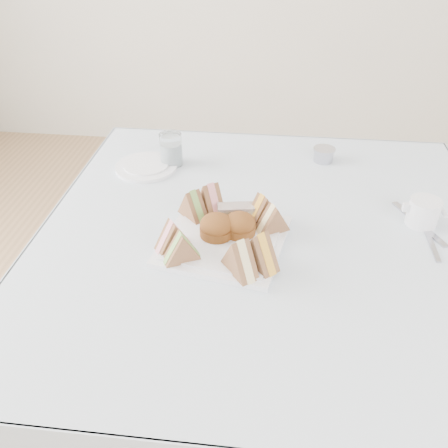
# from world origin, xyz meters

# --- Properties ---
(floor) EXTENTS (4.00, 4.00, 0.00)m
(floor) POSITION_xyz_m (0.00, 0.00, 0.00)
(floor) COLOR #9E7751
(floor) RESTS_ON ground
(table) EXTENTS (0.90, 0.90, 0.74)m
(table) POSITION_xyz_m (0.00, 0.00, 0.37)
(table) COLOR brown
(table) RESTS_ON floor
(tablecloth) EXTENTS (1.02, 1.02, 0.01)m
(tablecloth) POSITION_xyz_m (0.00, 0.00, 0.74)
(tablecloth) COLOR silver
(tablecloth) RESTS_ON table
(serving_plate) EXTENTS (0.29, 0.29, 0.01)m
(serving_plate) POSITION_xyz_m (-0.09, -0.05, 0.75)
(serving_plate) COLOR white
(serving_plate) RESTS_ON tablecloth
(sandwich_fl_a) EXTENTS (0.08, 0.07, 0.07)m
(sandwich_fl_a) POSITION_xyz_m (-0.19, -0.10, 0.79)
(sandwich_fl_a) COLOR #955D3A
(sandwich_fl_a) RESTS_ON serving_plate
(sandwich_fl_b) EXTENTS (0.08, 0.06, 0.07)m
(sandwich_fl_b) POSITION_xyz_m (-0.17, -0.13, 0.79)
(sandwich_fl_b) COLOR #955D3A
(sandwich_fl_b) RESTS_ON serving_plate
(sandwich_fr_a) EXTENTS (0.09, 0.09, 0.08)m
(sandwich_fr_a) POSITION_xyz_m (-0.01, -0.13, 0.80)
(sandwich_fr_a) COLOR #955D3A
(sandwich_fr_a) RESTS_ON serving_plate
(sandwich_fr_b) EXTENTS (0.08, 0.09, 0.07)m
(sandwich_fr_b) POSITION_xyz_m (-0.05, -0.16, 0.80)
(sandwich_fr_b) COLOR #955D3A
(sandwich_fr_b) RESTS_ON serving_plate
(sandwich_bl_a) EXTENTS (0.08, 0.08, 0.07)m
(sandwich_bl_a) POSITION_xyz_m (-0.17, 0.02, 0.79)
(sandwich_bl_a) COLOR #955D3A
(sandwich_bl_a) RESTS_ON serving_plate
(sandwich_bl_b) EXTENTS (0.08, 0.09, 0.07)m
(sandwich_bl_b) POSITION_xyz_m (-0.13, 0.05, 0.80)
(sandwich_bl_b) COLOR #955D3A
(sandwich_bl_b) RESTS_ON serving_plate
(sandwich_br_a) EXTENTS (0.08, 0.07, 0.07)m
(sandwich_br_a) POSITION_xyz_m (0.01, -0.01, 0.79)
(sandwich_br_a) COLOR #955D3A
(sandwich_br_a) RESTS_ON serving_plate
(sandwich_br_b) EXTENTS (0.08, 0.08, 0.07)m
(sandwich_br_b) POSITION_xyz_m (-0.02, 0.02, 0.79)
(sandwich_br_b) COLOR #955D3A
(sandwich_br_b) RESTS_ON serving_plate
(scone_left) EXTENTS (0.08, 0.08, 0.05)m
(scone_left) POSITION_xyz_m (-0.11, -0.05, 0.78)
(scone_left) COLOR brown
(scone_left) RESTS_ON serving_plate
(scone_right) EXTENTS (0.08, 0.08, 0.05)m
(scone_right) POSITION_xyz_m (-0.06, -0.03, 0.78)
(scone_right) COLOR brown
(scone_right) RESTS_ON serving_plate
(pastry_slice) EXTENTS (0.09, 0.05, 0.04)m
(pastry_slice) POSITION_xyz_m (-0.07, 0.02, 0.78)
(pastry_slice) COLOR #BDB08B
(pastry_slice) RESTS_ON serving_plate
(side_plate) EXTENTS (0.20, 0.20, 0.01)m
(side_plate) POSITION_xyz_m (-0.34, 0.25, 0.75)
(side_plate) COLOR white
(side_plate) RESTS_ON tablecloth
(water_glass) EXTENTS (0.08, 0.08, 0.09)m
(water_glass) POSITION_xyz_m (-0.28, 0.29, 0.79)
(water_glass) COLOR white
(water_glass) RESTS_ON tablecloth
(tea_strainer) EXTENTS (0.08, 0.08, 0.03)m
(tea_strainer) POSITION_xyz_m (0.14, 0.35, 0.76)
(tea_strainer) COLOR #AAA9B6
(tea_strainer) RESTS_ON tablecloth
(knife) EXTENTS (0.09, 0.17, 0.00)m
(knife) POSITION_xyz_m (0.34, 0.07, 0.75)
(knife) COLOR #AAA9B6
(knife) RESTS_ON tablecloth
(fork) EXTENTS (0.01, 0.19, 0.00)m
(fork) POSITION_xyz_m (0.35, 0.02, 0.75)
(fork) COLOR #AAA9B6
(fork) RESTS_ON tablecloth
(creamer_jug) EXTENTS (0.07, 0.07, 0.06)m
(creamer_jug) POSITION_xyz_m (0.34, 0.07, 0.78)
(creamer_jug) COLOR white
(creamer_jug) RESTS_ON tablecloth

